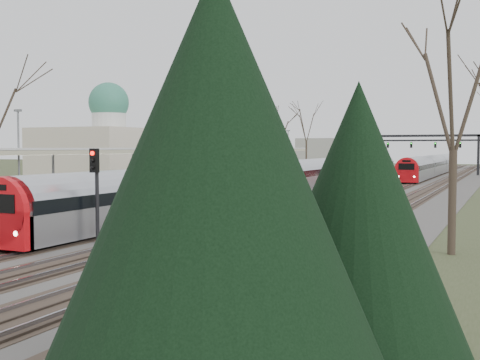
% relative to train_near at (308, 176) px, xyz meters
% --- Properties ---
extents(track_bed, '(24.00, 160.00, 0.22)m').
position_rel_train_near_xyz_m(track_bed, '(2.76, 9.95, -1.42)').
color(track_bed, '#474442').
rests_on(track_bed, ground).
extents(platform, '(3.50, 69.00, 1.00)m').
position_rel_train_near_xyz_m(platform, '(-6.55, -7.55, -0.98)').
color(platform, '#9E9B93').
rests_on(platform, ground).
extents(canopy, '(4.10, 50.00, 3.11)m').
position_rel_train_near_xyz_m(canopy, '(-6.55, -12.06, 2.45)').
color(canopy, slate).
rests_on(canopy, platform).
extents(dome_building, '(10.00, 8.00, 10.30)m').
position_rel_train_near_xyz_m(dome_building, '(-19.21, -7.05, 2.24)').
color(dome_building, beige).
rests_on(dome_building, ground).
extents(signal_gantry, '(21.00, 0.59, 6.08)m').
position_rel_train_near_xyz_m(signal_gantry, '(2.79, 39.94, 3.43)').
color(signal_gantry, black).
rests_on(signal_gantry, ground).
extents(evergreen_clump, '(5.90, 7.10, 6.50)m').
position_rel_train_near_xyz_m(evergreen_clump, '(14.42, -46.25, 1.79)').
color(evergreen_clump, '#2D231C').
rests_on(evergreen_clump, ground).
extents(tree_west_far, '(5.50, 5.50, 11.33)m').
position_rel_train_near_xyz_m(tree_west_far, '(-14.50, 2.95, 6.54)').
color(tree_west_far, '#2D231C').
rests_on(tree_west_far, ground).
extents(tree_east_near, '(4.50, 4.50, 9.27)m').
position_rel_train_near_xyz_m(tree_east_near, '(15.50, -30.05, 5.08)').
color(tree_east_near, '#2D231C').
rests_on(tree_east_near, ground).
extents(train_near, '(2.62, 75.21, 3.05)m').
position_rel_train_near_xyz_m(train_near, '(0.00, 0.00, 0.00)').
color(train_near, '#B3B6BE').
rests_on(train_near, ground).
extents(train_far, '(2.62, 45.21, 3.05)m').
position_rel_train_near_xyz_m(train_far, '(7.00, 35.60, 0.00)').
color(train_far, '#B3B6BE').
rests_on(train_far, ground).
extents(passenger, '(0.51, 0.64, 1.52)m').
position_rel_train_near_xyz_m(passenger, '(-6.25, -29.46, 0.28)').
color(passenger, navy).
rests_on(passenger, platform).
extents(signal_post, '(0.35, 0.45, 4.10)m').
position_rel_train_near_xyz_m(signal_post, '(1.75, -33.82, 1.25)').
color(signal_post, black).
rests_on(signal_post, ground).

